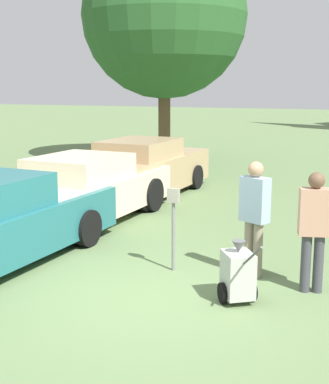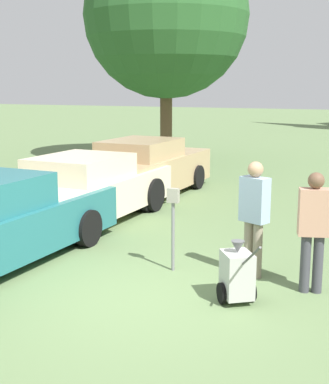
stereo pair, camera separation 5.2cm
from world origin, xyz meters
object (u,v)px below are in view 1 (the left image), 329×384
(parked_car_tan, at_px, (143,170))
(equipment_cart, at_px, (238,274))
(parked_car_cream, at_px, (84,190))
(parking_meter, at_px, (173,213))
(person_supervisor, at_px, (314,225))
(person_worker, at_px, (254,212))

(parked_car_tan, relative_size, equipment_cart, 4.96)
(parked_car_cream, bearing_deg, parking_meter, -34.16)
(parked_car_tan, relative_size, parking_meter, 3.81)
(parked_car_tan, distance_m, equipment_cart, 7.06)
(equipment_cart, bearing_deg, person_supervisor, 6.50)
(person_worker, height_order, person_supervisor, person_worker)
(parked_car_cream, bearing_deg, person_supervisor, -21.46)
(parked_car_tan, distance_m, person_supervisor, 7.03)
(parked_car_cream, xyz_separation_m, parking_meter, (2.85, -2.08, 0.24))
(person_supervisor, bearing_deg, parked_car_tan, -61.18)
(person_worker, height_order, equipment_cart, person_worker)
(equipment_cart, bearing_deg, person_worker, 57.71)
(person_worker, distance_m, equipment_cart, 1.22)
(parked_car_cream, height_order, parked_car_tan, parked_car_tan)
(person_worker, xyz_separation_m, equipment_cart, (0.06, -1.06, -0.61))
(person_supervisor, xyz_separation_m, equipment_cart, (-0.84, -0.76, -0.57))
(parked_car_cream, bearing_deg, parked_car_tan, 91.94)
(parked_car_tan, xyz_separation_m, parking_meter, (2.85, -4.92, 0.21))
(parked_car_cream, relative_size, person_supervisor, 2.77)
(parked_car_cream, distance_m, equipment_cart, 5.03)
(parked_car_tan, bearing_deg, person_worker, -47.21)
(parked_car_cream, height_order, parking_meter, parked_car_cream)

